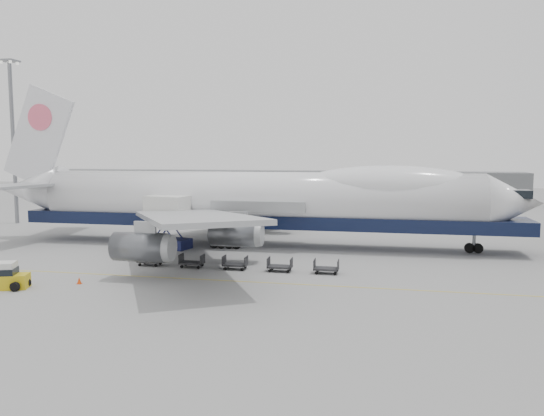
# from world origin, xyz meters

# --- Properties ---
(ground) EXTENTS (260.00, 260.00, 0.00)m
(ground) POSITION_xyz_m (0.00, 0.00, 0.00)
(ground) COLOR gray
(ground) RESTS_ON ground
(apron_line) EXTENTS (60.00, 0.15, 0.01)m
(apron_line) POSITION_xyz_m (0.00, -6.00, 0.01)
(apron_line) COLOR gold
(apron_line) RESTS_ON ground
(hangar) EXTENTS (110.00, 8.00, 7.00)m
(hangar) POSITION_xyz_m (-10.00, 70.00, 3.50)
(hangar) COLOR slate
(hangar) RESTS_ON ground
(floodlight_mast) EXTENTS (2.40, 2.40, 25.43)m
(floodlight_mast) POSITION_xyz_m (-42.00, 24.00, 14.27)
(floodlight_mast) COLOR slate
(floodlight_mast) RESTS_ON ground
(airliner) EXTENTS (67.00, 55.30, 19.98)m
(airliner) POSITION_xyz_m (0.64, 12.00, 5.62)
(airliner) COLOR white
(airliner) RESTS_ON ground
(catering_truck) EXTENTS (5.69, 4.42, 6.16)m
(catering_truck) POSITION_xyz_m (-9.74, 7.99, 3.45)
(catering_truck) COLOR navy
(catering_truck) RESTS_ON ground
(baggage_tug) EXTENTS (3.40, 2.54, 2.22)m
(baggage_tug) POSITION_xyz_m (-15.40, -12.23, 0.99)
(baggage_tug) COLOR gold
(baggage_tug) RESTS_ON ground
(traffic_cone) EXTENTS (0.40, 0.40, 0.59)m
(traffic_cone) POSITION_xyz_m (-10.48, -9.59, 0.28)
(traffic_cone) COLOR #D93E0B
(traffic_cone) RESTS_ON ground
(dolly_0) EXTENTS (2.30, 1.35, 1.30)m
(dolly_0) POSITION_xyz_m (-7.68, -1.45, 0.53)
(dolly_0) COLOR #2D2D30
(dolly_0) RESTS_ON ground
(dolly_1) EXTENTS (2.30, 1.35, 1.30)m
(dolly_1) POSITION_xyz_m (-3.29, -1.45, 0.53)
(dolly_1) COLOR #2D2D30
(dolly_1) RESTS_ON ground
(dolly_2) EXTENTS (2.30, 1.35, 1.30)m
(dolly_2) POSITION_xyz_m (1.09, -1.45, 0.53)
(dolly_2) COLOR #2D2D30
(dolly_2) RESTS_ON ground
(dolly_3) EXTENTS (2.30, 1.35, 1.30)m
(dolly_3) POSITION_xyz_m (5.48, -1.45, 0.53)
(dolly_3) COLOR #2D2D30
(dolly_3) RESTS_ON ground
(dolly_4) EXTENTS (2.30, 1.35, 1.30)m
(dolly_4) POSITION_xyz_m (9.86, -1.45, 0.53)
(dolly_4) COLOR #2D2D30
(dolly_4) RESTS_ON ground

